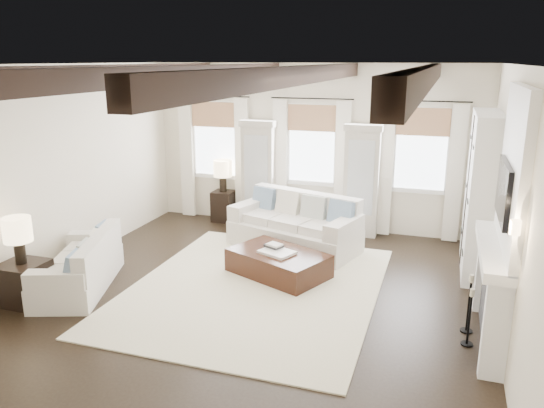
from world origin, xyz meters
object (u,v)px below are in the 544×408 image
(sofa_left, at_px, (82,267))
(side_table_back, at_px, (224,206))
(sofa_back, at_px, (296,227))
(side_table_front, at_px, (24,283))
(ottoman, at_px, (278,264))

(sofa_left, xyz_separation_m, side_table_back, (0.64, 3.74, -0.00))
(side_table_back, bearing_deg, sofa_back, -30.36)
(sofa_left, relative_size, side_table_front, 3.52)
(sofa_left, relative_size, side_table_back, 3.22)
(sofa_back, xyz_separation_m, side_table_front, (-2.96, -3.31, -0.10))
(ottoman, xyz_separation_m, side_table_back, (-1.96, 2.40, 0.12))
(sofa_left, height_order, side_table_front, sofa_left)
(sofa_back, bearing_deg, sofa_left, -133.59)
(sofa_left, xyz_separation_m, side_table_front, (-0.44, -0.67, -0.03))
(sofa_left, height_order, ottoman, sofa_left)
(sofa_left, bearing_deg, ottoman, 27.28)
(sofa_back, height_order, sofa_left, sofa_back)
(sofa_back, bearing_deg, side_table_front, -131.79)
(ottoman, bearing_deg, side_table_front, -122.95)
(side_table_front, bearing_deg, ottoman, 33.42)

